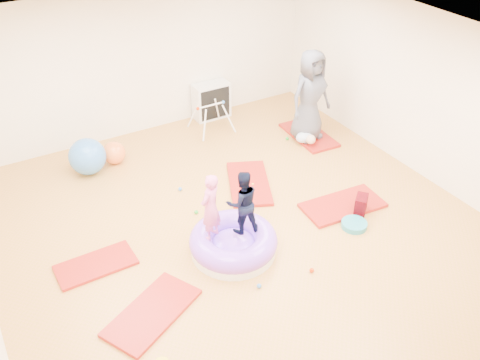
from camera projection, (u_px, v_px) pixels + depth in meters
room at (251, 160)px, 7.12m from camera, size 7.01×8.01×2.81m
gym_mat_front_left at (152, 313)px, 6.70m from camera, size 1.42×1.14×0.05m
gym_mat_mid_left at (96, 265)px, 7.43m from camera, size 1.09×0.55×0.05m
gym_mat_center_back at (249, 183)px, 9.09m from camera, size 1.14×1.47×0.05m
gym_mat_right at (343, 205)px, 8.57m from camera, size 1.36×0.76×0.05m
gym_mat_rear_right at (309, 135)px, 10.49m from camera, size 0.71×1.30×0.05m
inflatable_cushion at (233, 243)px, 7.61m from camera, size 1.26×1.26×0.40m
child_pink at (210, 204)px, 7.17m from camera, size 0.45×0.40×1.02m
child_navy at (242, 200)px, 7.31m from camera, size 0.53×0.45×0.97m
adult_caregiver at (310, 95)px, 9.90m from camera, size 0.90×0.62×1.75m
infant at (306, 137)px, 10.12m from camera, size 0.39×0.39×0.23m
ball_pit_balls at (241, 212)px, 8.42m from camera, size 2.88×3.26×0.06m
exercise_ball_blue at (87, 157)px, 9.25m from camera, size 0.64×0.64×0.64m
exercise_ball_orange at (114, 153)px, 9.58m from camera, size 0.41×0.41×0.41m
infant_play_gym at (211, 113)px, 10.48m from camera, size 0.75×0.71×0.57m
cube_shelf at (211, 101)px, 10.98m from camera, size 0.75×0.37×0.75m
balance_disc at (354, 225)px, 8.13m from camera, size 0.39×0.39×0.09m
backpack at (361, 205)px, 8.35m from camera, size 0.32×0.31×0.32m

